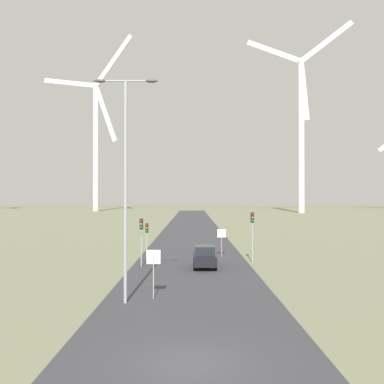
{
  "coord_description": "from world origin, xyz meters",
  "views": [
    {
      "loc": [
        0.05,
        -15.91,
        5.89
      ],
      "look_at": [
        0.0,
        17.72,
        6.2
      ],
      "focal_mm": 42.0,
      "sensor_mm": 36.0,
      "label": 1
    }
  ],
  "objects_px": {
    "stop_sign_far": "(222,237)",
    "traffic_light_post_near_left": "(147,232)",
    "traffic_light_post_near_right": "(253,226)",
    "car_approaching": "(205,257)",
    "traffic_light_post_mid_left": "(142,231)",
    "wind_turbine_center": "(302,121)",
    "streetlamp": "(126,166)",
    "stop_sign_near": "(154,265)",
    "wind_turbine_left": "(97,133)"
  },
  "relations": [
    {
      "from": "traffic_light_post_mid_left",
      "to": "car_approaching",
      "type": "bearing_deg",
      "value": -8.44
    },
    {
      "from": "traffic_light_post_near_left",
      "to": "traffic_light_post_near_right",
      "type": "bearing_deg",
      "value": -22.86
    },
    {
      "from": "traffic_light_post_near_right",
      "to": "car_approaching",
      "type": "height_order",
      "value": "traffic_light_post_near_right"
    },
    {
      "from": "stop_sign_far",
      "to": "traffic_light_post_near_right",
      "type": "height_order",
      "value": "traffic_light_post_near_right"
    },
    {
      "from": "stop_sign_near",
      "to": "wind_turbine_center",
      "type": "xyz_separation_m",
      "value": [
        40.41,
        130.59,
        30.35
      ]
    },
    {
      "from": "traffic_light_post_near_left",
      "to": "traffic_light_post_mid_left",
      "type": "relative_size",
      "value": 0.81
    },
    {
      "from": "stop_sign_near",
      "to": "traffic_light_post_near_right",
      "type": "bearing_deg",
      "value": 61.42
    },
    {
      "from": "traffic_light_post_near_left",
      "to": "traffic_light_post_mid_left",
      "type": "distance_m",
      "value": 6.16
    },
    {
      "from": "traffic_light_post_near_right",
      "to": "car_approaching",
      "type": "xyz_separation_m",
      "value": [
        -4.3,
        -2.82,
        -2.34
      ]
    },
    {
      "from": "car_approaching",
      "to": "stop_sign_far",
      "type": "bearing_deg",
      "value": 74.94
    },
    {
      "from": "traffic_light_post_near_left",
      "to": "wind_turbine_center",
      "type": "bearing_deg",
      "value": 69.28
    },
    {
      "from": "stop_sign_near",
      "to": "traffic_light_post_near_right",
      "type": "xyz_separation_m",
      "value": [
        7.54,
        13.85,
        1.29
      ]
    },
    {
      "from": "stop_sign_near",
      "to": "traffic_light_post_mid_left",
      "type": "bearing_deg",
      "value": 99.78
    },
    {
      "from": "traffic_light_post_mid_left",
      "to": "car_approaching",
      "type": "relative_size",
      "value": 0.97
    },
    {
      "from": "traffic_light_post_near_left",
      "to": "car_approaching",
      "type": "bearing_deg",
      "value": -51.83
    },
    {
      "from": "stop_sign_near",
      "to": "wind_turbine_left",
      "type": "distance_m",
      "value": 158.82
    },
    {
      "from": "stop_sign_far",
      "to": "wind_turbine_center",
      "type": "distance_m",
      "value": 122.02
    },
    {
      "from": "stop_sign_far",
      "to": "wind_turbine_left",
      "type": "height_order",
      "value": "wind_turbine_left"
    },
    {
      "from": "stop_sign_near",
      "to": "traffic_light_post_near_left",
      "type": "bearing_deg",
      "value": 96.96
    },
    {
      "from": "traffic_light_post_mid_left",
      "to": "wind_turbine_left",
      "type": "relative_size",
      "value": 0.06
    },
    {
      "from": "traffic_light_post_mid_left",
      "to": "wind_turbine_left",
      "type": "xyz_separation_m",
      "value": [
        -33.94,
        140.1,
        28.21
      ]
    },
    {
      "from": "stop_sign_near",
      "to": "wind_turbine_left",
      "type": "relative_size",
      "value": 0.04
    },
    {
      "from": "stop_sign_far",
      "to": "traffic_light_post_mid_left",
      "type": "bearing_deg",
      "value": -139.78
    },
    {
      "from": "traffic_light_post_near_left",
      "to": "streetlamp",
      "type": "bearing_deg",
      "value": -87.8
    },
    {
      "from": "traffic_light_post_near_left",
      "to": "wind_turbine_center",
      "type": "distance_m",
      "value": 124.09
    },
    {
      "from": "wind_turbine_left",
      "to": "traffic_light_post_near_left",
      "type": "bearing_deg",
      "value": -75.85
    },
    {
      "from": "streetlamp",
      "to": "stop_sign_far",
      "type": "height_order",
      "value": "streetlamp"
    },
    {
      "from": "traffic_light_post_near_left",
      "to": "wind_turbine_center",
      "type": "relative_size",
      "value": 0.05
    },
    {
      "from": "stop_sign_near",
      "to": "streetlamp",
      "type": "bearing_deg",
      "value": -144.44
    },
    {
      "from": "traffic_light_post_near_left",
      "to": "traffic_light_post_near_right",
      "type": "xyz_separation_m",
      "value": [
        9.74,
        -4.1,
        0.87
      ]
    },
    {
      "from": "traffic_light_post_mid_left",
      "to": "wind_turbine_center",
      "type": "xyz_separation_m",
      "value": [
        42.45,
        118.78,
        29.38
      ]
    },
    {
      "from": "stop_sign_near",
      "to": "wind_turbine_left",
      "type": "bearing_deg",
      "value": 103.32
    },
    {
      "from": "stop_sign_far",
      "to": "traffic_light_post_mid_left",
      "type": "relative_size",
      "value": 0.67
    },
    {
      "from": "stop_sign_far",
      "to": "wind_turbine_center",
      "type": "relative_size",
      "value": 0.04
    },
    {
      "from": "stop_sign_far",
      "to": "traffic_light_post_near_left",
      "type": "distance_m",
      "value": 7.29
    },
    {
      "from": "car_approaching",
      "to": "traffic_light_post_near_left",
      "type": "bearing_deg",
      "value": 128.17
    },
    {
      "from": "streetlamp",
      "to": "wind_turbine_left",
      "type": "height_order",
      "value": "wind_turbine_left"
    },
    {
      "from": "traffic_light_post_mid_left",
      "to": "car_approaching",
      "type": "distance_m",
      "value": 5.71
    },
    {
      "from": "streetlamp",
      "to": "wind_turbine_center",
      "type": "height_order",
      "value": "wind_turbine_center"
    },
    {
      "from": "traffic_light_post_near_left",
      "to": "traffic_light_post_mid_left",
      "type": "xyz_separation_m",
      "value": [
        0.16,
        -6.14,
        0.56
      ]
    },
    {
      "from": "streetlamp",
      "to": "traffic_light_post_near_right",
      "type": "bearing_deg",
      "value": 58.84
    },
    {
      "from": "streetlamp",
      "to": "car_approaching",
      "type": "height_order",
      "value": "streetlamp"
    },
    {
      "from": "traffic_light_post_near_right",
      "to": "car_approaching",
      "type": "bearing_deg",
      "value": -146.77
    },
    {
      "from": "traffic_light_post_near_right",
      "to": "traffic_light_post_near_left",
      "type": "bearing_deg",
      "value": 157.14
    },
    {
      "from": "traffic_light_post_near_right",
      "to": "traffic_light_post_mid_left",
      "type": "xyz_separation_m",
      "value": [
        -9.58,
        -2.03,
        -0.32
      ]
    },
    {
      "from": "traffic_light_post_near_right",
      "to": "wind_turbine_left",
      "type": "height_order",
      "value": "wind_turbine_left"
    },
    {
      "from": "traffic_light_post_near_left",
      "to": "wind_turbine_center",
      "type": "xyz_separation_m",
      "value": [
        42.6,
        112.64,
        29.93
      ]
    },
    {
      "from": "traffic_light_post_near_right",
      "to": "wind_turbine_left",
      "type": "distance_m",
      "value": 147.43
    },
    {
      "from": "streetlamp",
      "to": "stop_sign_near",
      "type": "relative_size",
      "value": 4.41
    },
    {
      "from": "stop_sign_far",
      "to": "traffic_light_post_near_left",
      "type": "height_order",
      "value": "traffic_light_post_near_left"
    }
  ]
}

